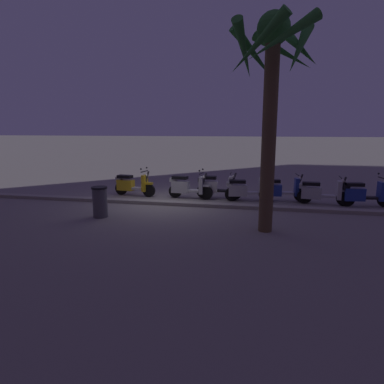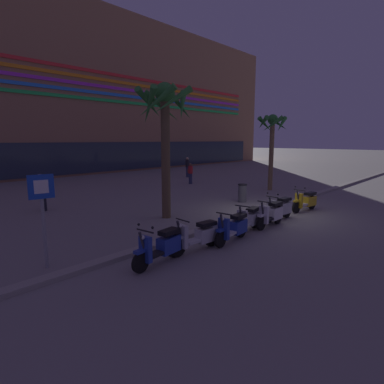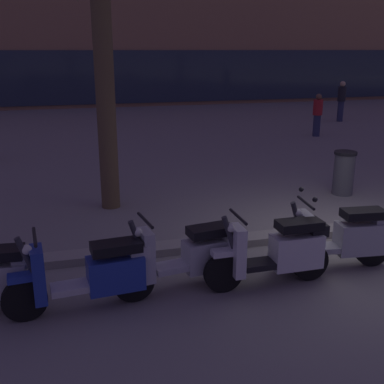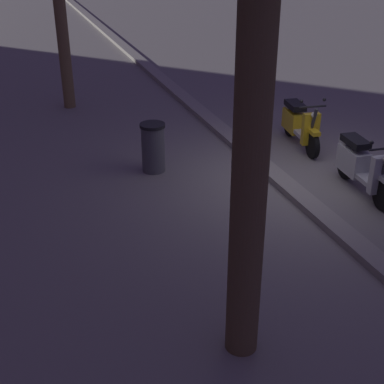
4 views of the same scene
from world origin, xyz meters
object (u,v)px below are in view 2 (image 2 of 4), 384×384
object	(u,v)px
scooter_silver_mid_front	(249,219)
scooter_white_second_in_line	(272,214)
pedestrian_window_shopping	(43,192)
litter_bin	(242,193)
scooter_silver_lead_nearest	(199,236)
palm_tree_near_sign	(272,133)
palm_tree_by_mall_entrance	(165,118)
pedestrian_by_palm_tree	(187,167)
crossing_sign	(43,210)
scooter_blue_last_in_row	(234,228)
scooter_blue_mid_centre	(162,246)
scooter_yellow_tail_end	(306,201)
scooter_silver_gap_after_mid	(280,208)
pedestrian_strolling_near_curb	(190,173)

from	to	relation	value
scooter_silver_mid_front	scooter_white_second_in_line	size ratio (longest dim) A/B	1.01
scooter_silver_mid_front	pedestrian_window_shopping	distance (m)	9.42
pedestrian_window_shopping	litter_bin	xyz separation A→B (m)	(8.01, -5.45, -0.38)
scooter_silver_lead_nearest	scooter_white_second_in_line	bearing A→B (deg)	-4.03
pedestrian_window_shopping	palm_tree_near_sign	bearing A→B (deg)	-19.86
scooter_silver_mid_front	palm_tree_by_mall_entrance	bearing A→B (deg)	101.17
palm_tree_by_mall_entrance	pedestrian_by_palm_tree	bearing A→B (deg)	40.53
scooter_white_second_in_line	pedestrian_by_palm_tree	world-z (taller)	pedestrian_by_palm_tree
crossing_sign	litter_bin	bearing A→B (deg)	6.58
litter_bin	crossing_sign	bearing A→B (deg)	-173.42
scooter_blue_last_in_row	scooter_blue_mid_centre	bearing A→B (deg)	173.24
scooter_yellow_tail_end	scooter_blue_last_in_row	bearing A→B (deg)	-178.77
scooter_yellow_tail_end	scooter_silver_lead_nearest	bearing A→B (deg)	178.89
scooter_silver_gap_after_mid	pedestrian_by_palm_tree	size ratio (longest dim) A/B	1.03
scooter_silver_mid_front	palm_tree_near_sign	distance (m)	10.24
pedestrian_by_palm_tree	scooter_white_second_in_line	bearing A→B (deg)	-124.45
pedestrian_by_palm_tree	pedestrian_window_shopping	bearing A→B (deg)	-162.86
litter_bin	scooter_yellow_tail_end	bearing A→B (deg)	-85.07
scooter_blue_last_in_row	scooter_yellow_tail_end	world-z (taller)	scooter_yellow_tail_end
pedestrian_window_shopping	scooter_blue_last_in_row	bearing A→B (deg)	-74.56
palm_tree_by_mall_entrance	crossing_sign	bearing A→B (deg)	-163.64
scooter_blue_mid_centre	scooter_silver_gap_after_mid	bearing A→B (deg)	-1.01
scooter_blue_last_in_row	pedestrian_strolling_near_curb	world-z (taller)	pedestrian_strolling_near_curb
scooter_yellow_tail_end	pedestrian_window_shopping	xyz separation A→B (m)	(-8.29, 8.77, 0.41)
scooter_silver_gap_after_mid	pedestrian_strolling_near_curb	bearing A→B (deg)	62.77
scooter_blue_mid_centre	palm_tree_by_mall_entrance	bearing A→B (deg)	46.59
scooter_blue_mid_centre	crossing_sign	bearing A→B (deg)	139.73
scooter_yellow_tail_end	litter_bin	bearing A→B (deg)	94.93
scooter_silver_gap_after_mid	pedestrian_strolling_near_curb	size ratio (longest dim) A/B	1.16
scooter_silver_lead_nearest	scooter_silver_gap_after_mid	size ratio (longest dim) A/B	1.04
palm_tree_by_mall_entrance	scooter_silver_gap_after_mid	bearing A→B (deg)	-50.89
scooter_silver_mid_front	scooter_silver_gap_after_mid	bearing A→B (deg)	-0.74
scooter_silver_gap_after_mid	palm_tree_near_sign	bearing A→B (deg)	32.30
scooter_blue_mid_centre	pedestrian_strolling_near_curb	world-z (taller)	pedestrian_strolling_near_curb
scooter_white_second_in_line	pedestrian_window_shopping	distance (m)	10.15
scooter_white_second_in_line	scooter_silver_gap_after_mid	size ratio (longest dim) A/B	1.00
scooter_blue_mid_centre	palm_tree_near_sign	bearing A→B (deg)	17.43
palm_tree_near_sign	litter_bin	xyz separation A→B (m)	(-4.53, -0.93, -3.16)
scooter_blue_last_in_row	scooter_white_second_in_line	world-z (taller)	same
pedestrian_by_palm_tree	scooter_blue_mid_centre	bearing A→B (deg)	-137.94
pedestrian_strolling_near_curb	litter_bin	size ratio (longest dim) A/B	1.61
scooter_silver_lead_nearest	scooter_yellow_tail_end	size ratio (longest dim) A/B	1.03
scooter_silver_mid_front	litter_bin	size ratio (longest dim) A/B	1.88
scooter_silver_mid_front	scooter_yellow_tail_end	distance (m)	4.57
palm_tree_by_mall_entrance	litter_bin	distance (m)	6.16
scooter_silver_mid_front	palm_tree_near_sign	size ratio (longest dim) A/B	0.37
palm_tree_by_mall_entrance	pedestrian_by_palm_tree	size ratio (longest dim) A/B	3.16
pedestrian_strolling_near_curb	pedestrian_by_palm_tree	bearing A→B (deg)	47.08
scooter_silver_mid_front	pedestrian_by_palm_tree	size ratio (longest dim) A/B	1.04
crossing_sign	pedestrian_window_shopping	world-z (taller)	crossing_sign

